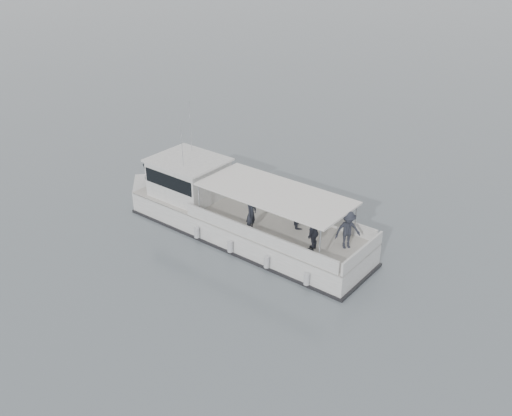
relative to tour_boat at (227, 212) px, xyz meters
The scene contains 2 objects.
ground 5.78m from the tour_boat, ahead, with size 1400.00×1400.00×0.00m, color slate.
tour_boat is the anchor object (origin of this frame).
Camera 1 is at (8.21, -18.05, 12.78)m, focal length 40.00 mm.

